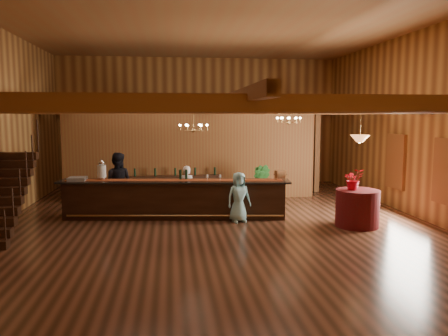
{
  "coord_description": "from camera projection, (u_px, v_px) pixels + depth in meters",
  "views": [
    {
      "loc": [
        -1.24,
        -12.17,
        3.0
      ],
      "look_at": [
        0.31,
        0.53,
        1.47
      ],
      "focal_mm": 35.0,
      "sensor_mm": 36.0,
      "label": 1
    }
  ],
  "objects": [
    {
      "name": "floor_plant",
      "position": [
        259.0,
        183.0,
        15.17
      ],
      "size": [
        0.92,
        0.85,
        1.35
      ],
      "primitive_type": "imported",
      "rotation": [
        0.0,
        0.0,
        -0.43
      ],
      "color": "#1B501A",
      "rests_on": "floor"
    },
    {
      "name": "wall_right",
      "position": [
        417.0,
        125.0,
        12.9
      ],
      "size": [
        0.1,
        14.0,
        5.5
      ],
      "primitive_type": "cube",
      "color": "#B07D3C",
      "rests_on": "floor"
    },
    {
      "name": "table_flowers",
      "position": [
        353.0,
        179.0,
        11.8
      ],
      "size": [
        0.57,
        0.5,
        0.58
      ],
      "primitive_type": "imported",
      "rotation": [
        0.0,
        0.0,
        -0.1
      ],
      "color": "red",
      "rests_on": "round_table"
    },
    {
      "name": "staircase",
      "position": [
        4.0,
        196.0,
        10.99
      ],
      "size": [
        1.0,
        2.8,
        2.0
      ],
      "color": "#321C11",
      "rests_on": "floor"
    },
    {
      "name": "bar_bottle_0",
      "position": [
        180.0,
        175.0,
        12.91
      ],
      "size": [
        0.07,
        0.07,
        0.3
      ],
      "primitive_type": "cylinder",
      "color": "black",
      "rests_on": "tasting_bar"
    },
    {
      "name": "wall_back",
      "position": [
        199.0,
        122.0,
        19.07
      ],
      "size": [
        12.0,
        0.1,
        5.5
      ],
      "primitive_type": "cube",
      "color": "#B07D3C",
      "rests_on": "floor"
    },
    {
      "name": "chandelier_left",
      "position": [
        194.0,
        127.0,
        12.32
      ],
      "size": [
        0.8,
        0.8,
        0.67
      ],
      "color": "#A77C45",
      "rests_on": "beam_grid"
    },
    {
      "name": "bartender",
      "position": [
        187.0,
        189.0,
        13.57
      ],
      "size": [
        0.62,
        0.49,
        1.48
      ],
      "primitive_type": "imported",
      "rotation": [
        0.0,
        0.0,
        2.87
      ],
      "color": "white",
      "rests_on": "floor"
    },
    {
      "name": "backbar_shelf",
      "position": [
        175.0,
        188.0,
        15.48
      ],
      "size": [
        3.25,
        0.94,
        0.9
      ],
      "primitive_type": "cube",
      "rotation": [
        0.0,
        0.0,
        0.14
      ],
      "color": "#321C11",
      "rests_on": "floor"
    },
    {
      "name": "round_table",
      "position": [
        357.0,
        208.0,
        11.89
      ],
      "size": [
        1.17,
        1.17,
        1.01
      ],
      "primitive_type": "cylinder",
      "color": "#54070D",
      "rests_on": "floor"
    },
    {
      "name": "window_right_front",
      "position": [
        447.0,
        172.0,
        11.46
      ],
      "size": [
        0.12,
        1.05,
        1.75
      ],
      "primitive_type": "cube",
      "color": "white",
      "rests_on": "wall_right"
    },
    {
      "name": "window_right_back",
      "position": [
        396.0,
        161.0,
        14.02
      ],
      "size": [
        0.12,
        1.05,
        1.75
      ],
      "primitive_type": "cube",
      "color": "white",
      "rests_on": "wall_right"
    },
    {
      "name": "guest",
      "position": [
        239.0,
        197.0,
        12.38
      ],
      "size": [
        0.79,
        0.61,
        1.43
      ],
      "primitive_type": "imported",
      "rotation": [
        0.0,
        0.0,
        0.24
      ],
      "color": "#93D5DC",
      "rests_on": "floor"
    },
    {
      "name": "beam_grid",
      "position": [
        214.0,
        108.0,
        12.62
      ],
      "size": [
        11.9,
        13.9,
        0.39
      ],
      "color": "brown",
      "rests_on": "wall_left"
    },
    {
      "name": "raffle_drum",
      "position": [
        280.0,
        175.0,
        12.73
      ],
      "size": [
        0.34,
        0.24,
        0.3
      ],
      "color": "#9B6640",
      "rests_on": "tasting_bar"
    },
    {
      "name": "ceiling",
      "position": [
        215.0,
        24.0,
        11.85
      ],
      "size": [
        14.0,
        14.0,
        0.0
      ],
      "primitive_type": "plane",
      "rotation": [
        3.14,
        0.0,
        0.0
      ],
      "color": "#9A6338",
      "rests_on": "wall_back"
    },
    {
      "name": "table_vase",
      "position": [
        355.0,
        184.0,
        11.94
      ],
      "size": [
        0.18,
        0.18,
        0.31
      ],
      "primitive_type": "imported",
      "rotation": [
        0.0,
        0.0,
        -0.2
      ],
      "color": "#A77C45",
      "rests_on": "round_table"
    },
    {
      "name": "bar_bottle_1",
      "position": [
        186.0,
        175.0,
        12.91
      ],
      "size": [
        0.07,
        0.07,
        0.3
      ],
      "primitive_type": "cylinder",
      "color": "black",
      "rests_on": "tasting_bar"
    },
    {
      "name": "partition_wall",
      "position": [
        192.0,
        157.0,
        15.7
      ],
      "size": [
        9.0,
        0.18,
        3.1
      ],
      "primitive_type": "cube",
      "color": "brown",
      "rests_on": "floor"
    },
    {
      "name": "chandelier_right",
      "position": [
        289.0,
        120.0,
        14.0
      ],
      "size": [
        0.8,
        0.8,
        0.47
      ],
      "color": "#A77C45",
      "rests_on": "beam_grid"
    },
    {
      "name": "tasting_bar",
      "position": [
        175.0,
        199.0,
        12.87
      ],
      "size": [
        6.81,
        1.66,
        1.14
      ],
      "rotation": [
        0.0,
        0.0,
        -0.12
      ],
      "color": "#321C11",
      "rests_on": "floor"
    },
    {
      "name": "beverage_dispenser",
      "position": [
        102.0,
        170.0,
        12.82
      ],
      "size": [
        0.26,
        0.26,
        0.6
      ],
      "color": "silver",
      "rests_on": "tasting_bar"
    },
    {
      "name": "wall_front",
      "position": [
        274.0,
        137.0,
        5.27
      ],
      "size": [
        12.0,
        0.1,
        5.5
      ],
      "primitive_type": "cube",
      "color": "#B07D3C",
      "rests_on": "floor"
    },
    {
      "name": "glass_rack_tray",
      "position": [
        77.0,
        179.0,
        12.74
      ],
      "size": [
        0.5,
        0.5,
        0.1
      ],
      "primitive_type": "cube",
      "color": "gray",
      "rests_on": "tasting_bar"
    },
    {
      "name": "pendant_lamp",
      "position": [
        360.0,
        139.0,
        11.66
      ],
      "size": [
        0.52,
        0.52,
        0.9
      ],
      "color": "#A77C45",
      "rests_on": "beam_grid"
    },
    {
      "name": "staff_second",
      "position": [
        117.0,
        183.0,
        13.45
      ],
      "size": [
        1.0,
        0.83,
        1.89
      ],
      "primitive_type": "imported",
      "rotation": [
        0.0,
        0.0,
        3.01
      ],
      "color": "black",
      "rests_on": "floor"
    },
    {
      "name": "support_posts",
      "position": [
        217.0,
        168.0,
        11.82
      ],
      "size": [
        9.2,
        10.2,
        3.2
      ],
      "color": "brown",
      "rests_on": "floor"
    },
    {
      "name": "floor",
      "position": [
        216.0,
        221.0,
        12.5
      ],
      "size": [
        14.0,
        14.0,
        0.0
      ],
      "primitive_type": "plane",
      "color": "brown",
      "rests_on": "ground"
    },
    {
      "name": "backroom_boxes",
      "position": [
        195.0,
        177.0,
        17.82
      ],
      "size": [
        4.1,
        0.6,
        1.1
      ],
      "color": "#321C11",
      "rests_on": "floor"
    }
  ]
}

